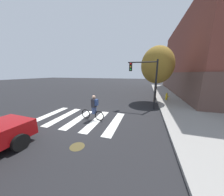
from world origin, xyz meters
The scene contains 7 objects.
ground_plane centered at (0.00, 0.00, 0.00)m, with size 120.00×120.00×0.00m, color black.
crosswalk_stripes centered at (-0.09, 0.00, 0.01)m, with size 5.72×3.55×0.01m.
manhole_cover centered at (1.55, -2.77, 0.00)m, with size 0.64×0.64×0.01m, color #473D1E.
cyclist centered at (0.98, 0.10, 0.84)m, with size 1.71×0.38×1.69m.
traffic_light_near centered at (4.17, 3.78, 2.86)m, with size 2.47×0.28×4.20m.
fire_hydrant centered at (6.50, 7.29, 0.53)m, with size 0.33×0.22×0.78m.
street_tree_near centered at (5.20, 6.44, 3.89)m, with size 3.24×3.24×5.77m.
Camera 1 is at (4.25, -6.49, 3.10)m, focal length 18.24 mm.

